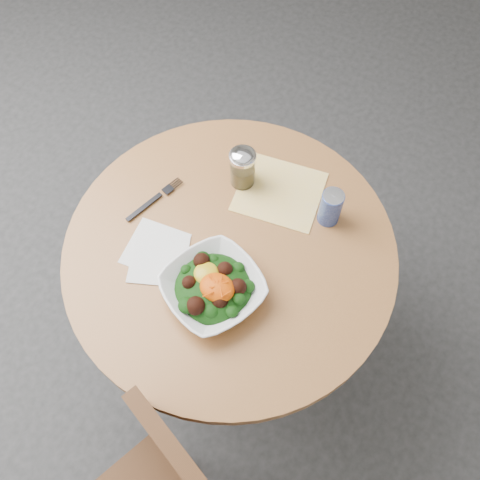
{
  "coord_description": "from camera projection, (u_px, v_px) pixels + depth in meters",
  "views": [
    {
      "loc": [
        0.34,
        -0.57,
        2.02
      ],
      "look_at": [
        0.03,
        0.01,
        0.81
      ],
      "focal_mm": 40.0,
      "sensor_mm": 36.0,
      "label": 1
    }
  ],
  "objects": [
    {
      "name": "spice_shaker",
      "position": [
        243.0,
        167.0,
        1.48
      ],
      "size": [
        0.07,
        0.07,
        0.13
      ],
      "color": "silver",
      "rests_on": "table"
    },
    {
      "name": "paper_napkins",
      "position": [
        157.0,
        254.0,
        1.42
      ],
      "size": [
        0.21,
        0.2,
        0.0
      ],
      "color": "white",
      "rests_on": "table"
    },
    {
      "name": "cloth_napkin",
      "position": [
        279.0,
        192.0,
        1.52
      ],
      "size": [
        0.26,
        0.25,
        0.0
      ],
      "primitive_type": "cube",
      "rotation": [
        0.0,
        0.0,
        0.16
      ],
      "color": "#F4AE0C",
      "rests_on": "table"
    },
    {
      "name": "ground",
      "position": [
        233.0,
        337.0,
        2.09
      ],
      "size": [
        6.0,
        6.0,
        0.0
      ],
      "primitive_type": "plane",
      "color": "#2A2A2C",
      "rests_on": "ground"
    },
    {
      "name": "salad_bowl",
      "position": [
        213.0,
        288.0,
        1.34
      ],
      "size": [
        0.32,
        0.32,
        0.09
      ],
      "color": "white",
      "rests_on": "table"
    },
    {
      "name": "fork",
      "position": [
        156.0,
        198.0,
        1.5
      ],
      "size": [
        0.08,
        0.19,
        0.0
      ],
      "color": "black",
      "rests_on": "table"
    },
    {
      "name": "beverage_can",
      "position": [
        331.0,
        207.0,
        1.43
      ],
      "size": [
        0.06,
        0.06,
        0.12
      ],
      "color": "navy",
      "rests_on": "table"
    },
    {
      "name": "table",
      "position": [
        231.0,
        279.0,
        1.61
      ],
      "size": [
        0.9,
        0.9,
        0.75
      ],
      "color": "black",
      "rests_on": "ground"
    }
  ]
}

